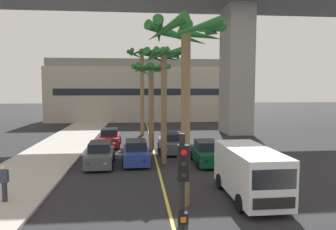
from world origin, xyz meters
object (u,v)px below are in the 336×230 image
Objects in this scene: car_queue_fourth at (207,153)px; traffic_light_median_near at (183,203)px; car_queue_front at (170,143)px; delivery_van at (250,172)px; car_queue_third at (100,155)px; car_queue_second at (110,138)px; car_queue_fifth at (136,153)px; palm_tree_mid_median at (164,69)px; palm_tree_farthest_median at (186,54)px; palm_tree_far_median at (142,69)px; palm_tree_near_median at (151,80)px; pedestrian_near_crosswalk at (4,183)px.

traffic_light_median_near reaches higher than car_queue_fourth.
delivery_van reaches higher than car_queue_front.
car_queue_front and car_queue_third have the same top height.
car_queue_second is 0.99× the size of car_queue_third.
car_queue_front is 0.99× the size of car_queue_fifth.
car_queue_second and car_queue_fifth have the same top height.
palm_tree_mid_median is at bearing 115.88° from delivery_van.
car_queue_front is 12.91m from palm_tree_farthest_median.
car_queue_fifth is (-2.71, -3.41, 0.00)m from car_queue_front.
car_queue_fifth is at bearing 94.13° from traffic_light_median_near.
traffic_light_median_near reaches higher than car_queue_fifth.
palm_tree_far_median reaches higher than car_queue_fourth.
palm_tree_mid_median reaches higher than car_queue_third.
palm_tree_far_median is at bearing 87.25° from car_queue_fifth.
car_queue_fifth is 14.56m from palm_tree_far_median.
car_queue_third and car_queue_fifth have the same top height.
car_queue_front is at bearing 87.51° from palm_tree_farthest_median.
traffic_light_median_near is at bearing -95.06° from car_queue_front.
palm_tree_near_median reaches higher than car_queue_fourth.
palm_tree_mid_median is at bearing -83.36° from palm_tree_near_median.
palm_tree_farthest_median is (4.59, -7.61, 5.90)m from car_queue_third.
delivery_van is 13.69m from palm_tree_near_median.
car_queue_fourth is at bearing 32.03° from pedestrian_near_crosswalk.
car_queue_fourth is 0.44× the size of palm_tree_far_median.
palm_tree_mid_median is at bearing -13.79° from car_queue_fifth.
palm_tree_mid_median is 7.61m from palm_tree_farthest_median.
palm_tree_near_median is (-1.43, 1.34, 5.11)m from car_queue_front.
palm_tree_far_median reaches higher than car_queue_third.
car_queue_second is 0.52× the size of palm_tree_mid_median.
palm_tree_far_median is at bearing 72.46° from pedestrian_near_crosswalk.
palm_tree_mid_median is at bearing 41.39° from pedestrian_near_crosswalk.
car_queue_fourth is (2.12, -3.99, 0.00)m from car_queue_front.
car_queue_fifth is 0.53× the size of palm_tree_mid_median.
pedestrian_near_crosswalk reaches higher than car_queue_front.
car_queue_fourth is at bearing -62.08° from car_queue_front.
car_queue_front is at bearing -43.22° from palm_tree_near_median.
car_queue_front is 11.78m from palm_tree_far_median.
palm_tree_near_median is 0.92× the size of palm_tree_mid_median.
car_queue_fourth is 0.51× the size of palm_tree_farthest_median.
car_queue_second is 0.44× the size of palm_tree_far_median.
car_queue_fourth is at bearing 70.74° from palm_tree_farthest_median.
pedestrian_near_crosswalk is at bearing -120.51° from palm_tree_near_median.
delivery_van is 9.36m from palm_tree_mid_median.
palm_tree_near_median is 14.70m from pedestrian_near_crosswalk.
car_queue_third is 0.53× the size of palm_tree_mid_median.
delivery_van is 3.25× the size of pedestrian_near_crosswalk.
traffic_light_median_near is (3.41, -21.52, 1.99)m from car_queue_second.
car_queue_fifth is at bearing 105.31° from palm_tree_farthest_median.
car_queue_fifth is at bearing 51.35° from pedestrian_near_crosswalk.
car_queue_third is (-5.09, -3.87, 0.00)m from car_queue_front.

